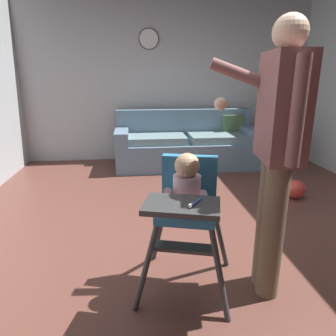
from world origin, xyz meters
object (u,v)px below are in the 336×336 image
at_px(couch, 186,145).
at_px(side_table, 274,143).
at_px(wall_clock, 149,39).
at_px(toy_ball, 295,189).
at_px(adult_standing, 277,149).
at_px(sippy_cup, 273,130).
at_px(high_chair, 187,198).

distance_m(couch, side_table, 1.36).
bearing_deg(couch, wall_clock, -131.28).
height_order(toy_ball, wall_clock, wall_clock).
xyz_separation_m(adult_standing, side_table, (1.34, 2.80, -0.58)).
height_order(couch, adult_standing, adult_standing).
xyz_separation_m(sippy_cup, wall_clock, (-1.85, 0.71, 1.36)).
xyz_separation_m(toy_ball, side_table, (0.33, 1.32, 0.27)).
bearing_deg(side_table, adult_standing, -115.55).
bearing_deg(adult_standing, couch, -80.96).
relative_size(high_chair, sippy_cup, 9.38).
bearing_deg(toy_ball, adult_standing, -124.38).
distance_m(toy_ball, side_table, 1.39).
relative_size(couch, adult_standing, 1.30).
distance_m(couch, toy_ball, 1.87).
bearing_deg(wall_clock, high_chair, -89.47).
distance_m(toy_ball, sippy_cup, 1.43).
height_order(high_chair, sippy_cup, high_chair).
xyz_separation_m(high_chair, wall_clock, (-0.03, 3.43, 1.29)).
relative_size(high_chair, toy_ball, 4.22).
relative_size(sippy_cup, wall_clock, 0.32).
height_order(couch, high_chair, high_chair).
height_order(adult_standing, sippy_cup, adult_standing).
relative_size(couch, high_chair, 2.34).
height_order(high_chair, toy_ball, high_chair).
relative_size(toy_ball, side_table, 0.43).
bearing_deg(sippy_cup, wall_clock, 159.15).
height_order(couch, sippy_cup, couch).
relative_size(adult_standing, sippy_cup, 16.86).
height_order(side_table, sippy_cup, sippy_cup).
height_order(sippy_cup, wall_clock, wall_clock).
bearing_deg(high_chair, adult_standing, 96.99).
bearing_deg(high_chair, toy_ball, 148.09).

